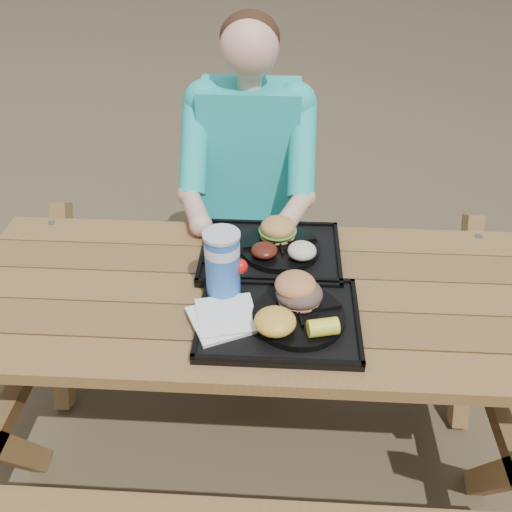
{
  "coord_description": "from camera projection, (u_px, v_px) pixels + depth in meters",
  "views": [
    {
      "loc": [
        0.08,
        -1.33,
        1.85
      ],
      "look_at": [
        0.0,
        0.0,
        0.88
      ],
      "focal_mm": 40.0,
      "sensor_mm": 36.0,
      "label": 1
    }
  ],
  "objects": [
    {
      "name": "ground",
      "position": [
        256.0,
        443.0,
        2.16
      ],
      "size": [
        60.0,
        60.0,
        0.0
      ],
      "primitive_type": "plane",
      "color": "#999999",
      "rests_on": "ground"
    },
    {
      "name": "picnic_table",
      "position": [
        256.0,
        376.0,
        1.94
      ],
      "size": [
        1.8,
        1.49,
        0.75
      ],
      "primitive_type": null,
      "color": "#999999",
      "rests_on": "ground"
    },
    {
      "name": "tray_near",
      "position": [
        279.0,
        320.0,
        1.6
      ],
      "size": [
        0.45,
        0.35,
        0.02
      ],
      "primitive_type": "cube",
      "color": "black",
      "rests_on": "picnic_table"
    },
    {
      "name": "tray_far",
      "position": [
        271.0,
        254.0,
        1.86
      ],
      "size": [
        0.45,
        0.35,
        0.02
      ],
      "primitive_type": "cube",
      "color": "black",
      "rests_on": "picnic_table"
    },
    {
      "name": "plate_near",
      "position": [
        299.0,
        316.0,
        1.59
      ],
      "size": [
        0.26,
        0.26,
        0.02
      ],
      "primitive_type": "cylinder",
      "color": "black",
      "rests_on": "tray_near"
    },
    {
      "name": "plate_far",
      "position": [
        280.0,
        248.0,
        1.86
      ],
      "size": [
        0.26,
        0.26,
        0.02
      ],
      "primitive_type": "cylinder",
      "color": "black",
      "rests_on": "tray_far"
    },
    {
      "name": "napkin_stack",
      "position": [
        222.0,
        318.0,
        1.58
      ],
      "size": [
        0.22,
        0.22,
        0.02
      ],
      "primitive_type": "cube",
      "rotation": [
        0.0,
        0.0,
        0.45
      ],
      "color": "white",
      "rests_on": "tray_near"
    },
    {
      "name": "soda_cup",
      "position": [
        223.0,
        266.0,
        1.62
      ],
      "size": [
        0.1,
        0.1,
        0.2
      ],
      "primitive_type": "cylinder",
      "color": "blue",
      "rests_on": "tray_near"
    },
    {
      "name": "condiment_bbq",
      "position": [
        283.0,
        288.0,
        1.68
      ],
      "size": [
        0.05,
        0.05,
        0.03
      ],
      "primitive_type": "cylinder",
      "color": "black",
      "rests_on": "tray_near"
    },
    {
      "name": "condiment_mustard",
      "position": [
        303.0,
        284.0,
        1.7
      ],
      "size": [
        0.04,
        0.04,
        0.03
      ],
      "primitive_type": "cylinder",
      "color": "yellow",
      "rests_on": "tray_near"
    },
    {
      "name": "sandwich",
      "position": [
        300.0,
        283.0,
        1.59
      ],
      "size": [
        0.12,
        0.12,
        0.13
      ],
      "primitive_type": null,
      "color": "#C87B46",
      "rests_on": "plate_near"
    },
    {
      "name": "mac_cheese",
      "position": [
        275.0,
        321.0,
        1.51
      ],
      "size": [
        0.11,
        0.11,
        0.06
      ],
      "primitive_type": "ellipsoid",
      "color": "gold",
      "rests_on": "plate_near"
    },
    {
      "name": "corn_cob",
      "position": [
        323.0,
        327.0,
        1.5
      ],
      "size": [
        0.1,
        0.1,
        0.05
      ],
      "primitive_type": null,
      "rotation": [
        0.0,
        0.0,
        0.23
      ],
      "color": "#FFEF35",
      "rests_on": "plate_near"
    },
    {
      "name": "cutlery_far",
      "position": [
        223.0,
        247.0,
        1.87
      ],
      "size": [
        0.06,
        0.17,
        0.01
      ],
      "primitive_type": "cube",
      "rotation": [
        0.0,
        0.0,
        -0.16
      ],
      "color": "black",
      "rests_on": "tray_far"
    },
    {
      "name": "burger",
      "position": [
        278.0,
        223.0,
        1.86
      ],
      "size": [
        0.12,
        0.12,
        0.1
      ],
      "primitive_type": null,
      "color": "#C98847",
      "rests_on": "plate_far"
    },
    {
      "name": "baked_beans",
      "position": [
        264.0,
        250.0,
        1.79
      ],
      "size": [
        0.08,
        0.08,
        0.04
      ],
      "primitive_type": "ellipsoid",
      "color": "#4F1A0F",
      "rests_on": "plate_far"
    },
    {
      "name": "potato_salad",
      "position": [
        302.0,
        251.0,
        1.78
      ],
      "size": [
        0.09,
        0.09,
        0.05
      ],
      "primitive_type": "ellipsoid",
      "color": "beige",
      "rests_on": "plate_far"
    },
    {
      "name": "diner",
      "position": [
        250.0,
        203.0,
        2.36
      ],
      "size": [
        0.48,
        0.84,
        1.28
      ],
      "primitive_type": null,
      "color": "teal",
      "rests_on": "ground"
    }
  ]
}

